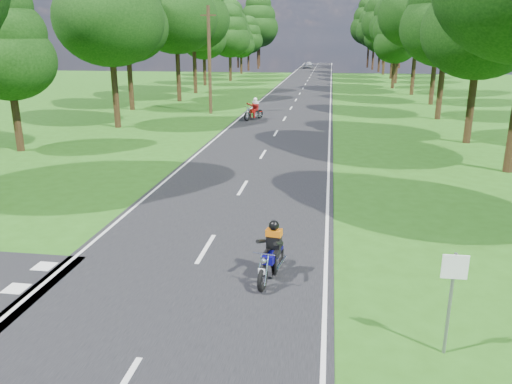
# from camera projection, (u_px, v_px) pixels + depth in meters

# --- Properties ---
(ground) EXTENTS (160.00, 160.00, 0.00)m
(ground) POSITION_uv_depth(u_px,v_px,m) (186.00, 283.00, 11.88)
(ground) COLOR #245413
(ground) RESTS_ON ground
(main_road) EXTENTS (7.00, 140.00, 0.02)m
(main_road) POSITION_uv_depth(u_px,v_px,m) (303.00, 89.00, 59.19)
(main_road) COLOR black
(main_road) RESTS_ON ground
(road_markings) EXTENTS (7.40, 140.00, 0.01)m
(road_markings) POSITION_uv_depth(u_px,v_px,m) (301.00, 90.00, 57.43)
(road_markings) COLOR silver
(road_markings) RESTS_ON main_road
(treeline) EXTENTS (40.00, 115.35, 14.78)m
(treeline) POSITION_uv_depth(u_px,v_px,m) (320.00, 19.00, 66.10)
(treeline) COLOR black
(treeline) RESTS_ON ground
(telegraph_pole) EXTENTS (1.20, 0.26, 8.00)m
(telegraph_pole) POSITION_uv_depth(u_px,v_px,m) (209.00, 60.00, 38.02)
(telegraph_pole) COLOR #382616
(telegraph_pole) RESTS_ON ground
(road_sign) EXTENTS (0.45, 0.07, 2.00)m
(road_sign) POSITION_uv_depth(u_px,v_px,m) (452.00, 287.00, 8.82)
(road_sign) COLOR slate
(road_sign) RESTS_ON ground
(rider_near_blue) EXTENTS (0.84, 1.76, 1.41)m
(rider_near_blue) POSITION_uv_depth(u_px,v_px,m) (271.00, 251.00, 11.89)
(rider_near_blue) COLOR #0E0B7C
(rider_near_blue) RESTS_ON main_road
(rider_far_red) EXTENTS (1.44, 1.96, 1.57)m
(rider_far_red) POSITION_uv_depth(u_px,v_px,m) (254.00, 109.00, 35.78)
(rider_far_red) COLOR #A9140D
(rider_far_red) RESTS_ON main_road
(distant_car) EXTENTS (1.75, 4.25, 1.44)m
(distant_car) POSITION_uv_depth(u_px,v_px,m) (309.00, 65.00, 101.72)
(distant_car) COLOR silver
(distant_car) RESTS_ON main_road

